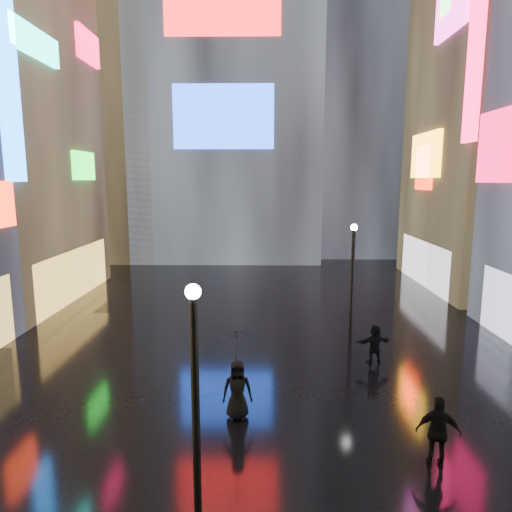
{
  "coord_description": "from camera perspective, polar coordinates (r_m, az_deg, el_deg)",
  "views": [
    {
      "loc": [
        0.21,
        -0.47,
        7.1
      ],
      "look_at": [
        0.0,
        12.0,
        5.0
      ],
      "focal_mm": 32.0,
      "sensor_mm": 36.0,
      "label": 1
    }
  ],
  "objects": [
    {
      "name": "ground",
      "position": [
        21.67,
        0.36,
        -9.57
      ],
      "size": [
        140.0,
        140.0,
        0.0
      ],
      "primitive_type": "plane",
      "color": "black",
      "rests_on": "ground"
    },
    {
      "name": "tower_main",
      "position": [
        46.68,
        -3.39,
        26.88
      ],
      "size": [
        16.0,
        14.2,
        42.0
      ],
      "color": "black",
      "rests_on": "ground"
    },
    {
      "name": "tower_flank_right",
      "position": [
        48.32,
        12.26,
        21.18
      ],
      "size": [
        12.0,
        12.0,
        34.0
      ],
      "primitive_type": "cube",
      "color": "black",
      "rests_on": "ground"
    },
    {
      "name": "tower_flank_left",
      "position": [
        45.17,
        -18.17,
        16.61
      ],
      "size": [
        10.0,
        10.0,
        26.0
      ],
      "primitive_type": "cube",
      "color": "black",
      "rests_on": "ground"
    },
    {
      "name": "lamp_near",
      "position": [
        9.26,
        -7.58,
        -17.19
      ],
      "size": [
        0.3,
        0.3,
        5.2
      ],
      "color": "black",
      "rests_on": "ground"
    },
    {
      "name": "lamp_far",
      "position": [
        20.48,
        11.95,
        -2.36
      ],
      "size": [
        0.3,
        0.3,
        5.2
      ],
      "color": "black",
      "rests_on": "ground"
    },
    {
      "name": "pedestrian_3",
      "position": [
        12.95,
        21.84,
        -19.72
      ],
      "size": [
        1.15,
        0.68,
        1.83
      ],
      "primitive_type": "imported",
      "rotation": [
        0.0,
        0.0,
        2.91
      ],
      "color": "black",
      "rests_on": "ground"
    },
    {
      "name": "pedestrian_4",
      "position": [
        14.17,
        -2.34,
        -16.37
      ],
      "size": [
        0.93,
        0.65,
        1.81
      ],
      "primitive_type": "imported",
      "rotation": [
        0.0,
        0.0,
        0.08
      ],
      "color": "black",
      "rests_on": "ground"
    },
    {
      "name": "pedestrian_5",
      "position": [
        18.69,
        14.62,
        -10.57
      ],
      "size": [
        1.49,
        0.71,
        1.54
      ],
      "primitive_type": "imported",
      "rotation": [
        0.0,
        0.0,
        3.33
      ],
      "color": "black",
      "rests_on": "ground"
    },
    {
      "name": "umbrella_2",
      "position": [
        13.62,
        -2.39,
        -11.11
      ],
      "size": [
        1.49,
        1.49,
        0.96
      ],
      "primitive_type": "imported",
      "rotation": [
        0.0,
        0.0,
        0.9
      ],
      "color": "black",
      "rests_on": "pedestrian_4"
    }
  ]
}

